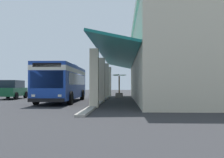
% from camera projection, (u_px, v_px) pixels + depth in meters
% --- Properties ---
extents(ground, '(120.00, 120.00, 0.00)m').
position_uv_depth(ground, '(156.00, 101.00, 24.93)').
color(ground, '#2D2D30').
extents(curb_strip, '(28.63, 0.50, 0.12)m').
position_uv_depth(curb_strip, '(103.00, 100.00, 26.66)').
color(curb_strip, '#9E998E').
rests_on(curb_strip, ground).
extents(plaza_building, '(24.16, 16.73, 7.52)m').
position_uv_depth(plaza_building, '(203.00, 61.00, 26.33)').
color(plaza_building, beige).
rests_on(plaza_building, ground).
extents(transit_bus, '(11.26, 2.99, 3.34)m').
position_uv_depth(transit_bus, '(63.00, 81.00, 24.02)').
color(transit_bus, '#193D9E').
rests_on(transit_bus, ground).
extents(parked_suv_green, '(4.91, 2.41, 1.97)m').
position_uv_depth(parked_suv_green, '(12.00, 89.00, 29.02)').
color(parked_suv_green, '#195933').
rests_on(parked_suv_green, ground).
extents(potted_palm, '(1.75, 1.68, 2.77)m').
position_uv_depth(potted_palm, '(119.00, 92.00, 32.38)').
color(potted_palm, gray).
rests_on(potted_palm, ground).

